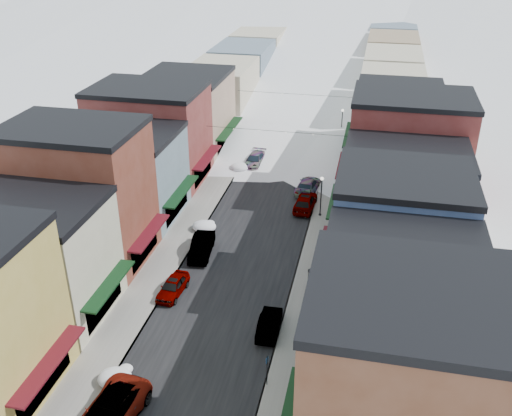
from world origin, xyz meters
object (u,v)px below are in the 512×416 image
at_px(car_dark_hatch, 202,247).
at_px(car_green_sedan, 269,324).
at_px(streetlamp_near, 321,191).
at_px(car_silver_sedan, 173,286).
at_px(trash_can, 311,275).
at_px(car_white_suv, 108,415).

xyz_separation_m(car_dark_hatch, car_green_sedan, (8.06, -9.29, -0.13)).
bearing_deg(streetlamp_near, car_silver_sedan, -122.65).
relative_size(car_silver_sedan, car_dark_hatch, 0.82).
distance_m(car_dark_hatch, streetlamp_near, 13.82).
xyz_separation_m(car_silver_sedan, trash_can, (10.79, 4.08, -0.05)).
bearing_deg(streetlamp_near, trash_can, -87.25).
bearing_deg(streetlamp_near, car_green_sedan, -94.97).
xyz_separation_m(car_white_suv, car_green_sedan, (7.77, 10.70, -0.20)).
height_order(car_dark_hatch, car_green_sedan, car_dark_hatch).
xyz_separation_m(car_white_suv, trash_can, (9.99, 17.75, -0.24)).
relative_size(car_dark_hatch, car_green_sedan, 1.19).
distance_m(car_white_suv, car_silver_sedan, 13.70).
height_order(car_silver_sedan, car_dark_hatch, car_dark_hatch).
bearing_deg(trash_can, car_silver_sedan, -159.30).
height_order(car_silver_sedan, car_green_sedan, car_silver_sedan).
distance_m(car_white_suv, trash_can, 20.37).
bearing_deg(car_silver_sedan, trash_can, 24.99).
height_order(car_silver_sedan, trash_can, car_silver_sedan).
height_order(car_white_suv, car_dark_hatch, car_white_suv).
distance_m(car_white_suv, car_dark_hatch, 20.00).
height_order(car_green_sedan, trash_can, car_green_sedan).
bearing_deg(car_silver_sedan, car_dark_hatch, 89.68).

